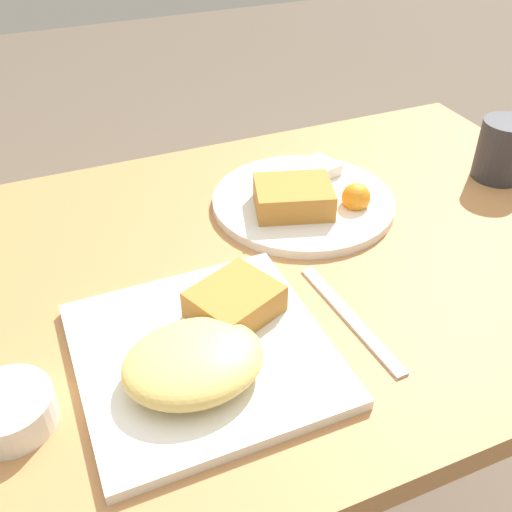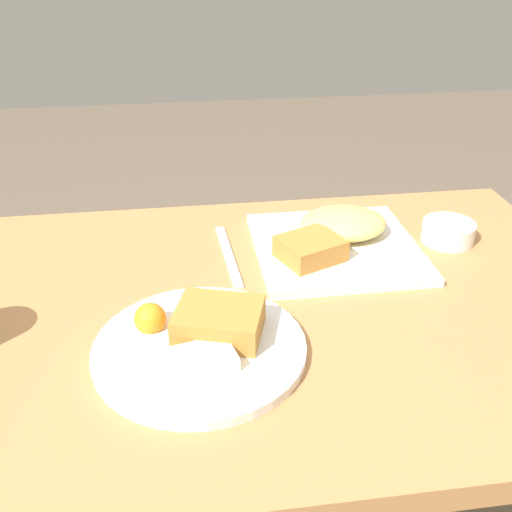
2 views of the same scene
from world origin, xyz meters
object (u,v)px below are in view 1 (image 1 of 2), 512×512
(sauce_ramekin, at_px, (9,410))
(butter_knife, at_px, (350,317))
(plate_square_near, at_px, (204,349))
(coffee_mug, at_px, (503,150))
(plate_oval_far, at_px, (303,198))

(sauce_ramekin, height_order, butter_knife, sauce_ramekin)
(plate_square_near, height_order, coffee_mug, coffee_mug)
(plate_oval_far, xyz_separation_m, butter_knife, (-0.06, -0.25, -0.01))
(sauce_ramekin, relative_size, coffee_mug, 0.92)
(butter_knife, bearing_deg, plate_square_near, 86.53)
(plate_square_near, height_order, sauce_ramekin, plate_square_near)
(plate_square_near, relative_size, coffee_mug, 2.77)
(butter_knife, xyz_separation_m, coffee_mug, (0.40, 0.21, 0.05))
(plate_oval_far, relative_size, coffee_mug, 2.84)
(sauce_ramekin, bearing_deg, coffee_mug, 14.79)
(coffee_mug, bearing_deg, plate_square_near, -160.53)
(sauce_ramekin, height_order, coffee_mug, coffee_mug)
(plate_square_near, height_order, butter_knife, plate_square_near)
(plate_oval_far, bearing_deg, plate_square_near, -134.71)
(sauce_ramekin, bearing_deg, butter_knife, 0.08)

